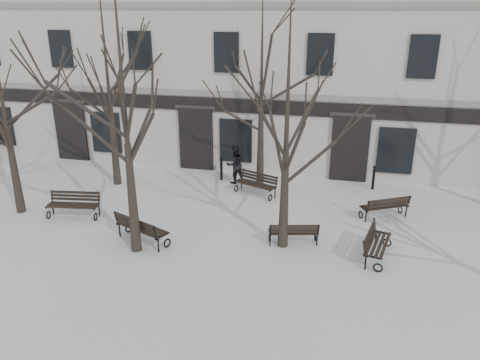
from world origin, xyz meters
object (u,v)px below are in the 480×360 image
(bench_2, at_px, (293,232))
(bench_0, at_px, (74,204))
(bench_1, at_px, (141,228))
(bench_5, at_px, (376,243))
(tree_2, at_px, (288,100))
(bench_4, at_px, (385,206))
(tree_1, at_px, (122,85))
(bench_3, at_px, (256,183))

(bench_2, bearing_deg, bench_0, -15.80)
(bench_1, distance_m, bench_5, 7.42)
(bench_0, bearing_deg, bench_5, -11.19)
(tree_2, distance_m, bench_2, 4.29)
(bench_1, distance_m, bench_4, 8.69)
(tree_2, distance_m, bench_1, 6.22)
(tree_1, xyz_separation_m, bench_1, (-0.06, 0.50, -4.67))
(bench_2, distance_m, bench_4, 4.07)
(bench_4, bearing_deg, bench_0, -16.86)
(bench_4, height_order, bench_5, bench_5)
(tree_1, xyz_separation_m, bench_4, (7.77, 4.27, -4.72))
(bench_3, bearing_deg, tree_2, -44.34)
(bench_5, bearing_deg, bench_4, 3.45)
(bench_4, bearing_deg, bench_1, -3.71)
(bench_0, bearing_deg, bench_3, 22.94)
(bench_0, bearing_deg, bench_2, -10.36)
(tree_1, bearing_deg, bench_5, 9.82)
(tree_1, xyz_separation_m, bench_2, (4.78, 1.52, -4.76))
(tree_2, bearing_deg, bench_3, 112.37)
(tree_1, height_order, bench_3, tree_1)
(bench_2, relative_size, bench_5, 0.89)
(bench_0, bearing_deg, bench_4, 4.30)
(bench_3, bearing_deg, bench_0, -125.50)
(tree_2, distance_m, bench_0, 8.83)
(tree_2, bearing_deg, bench_1, -169.35)
(tree_1, xyz_separation_m, bench_5, (7.33, 1.27, -4.70))
(tree_2, relative_size, bench_2, 4.50)
(bench_3, bearing_deg, bench_4, 9.79)
(tree_2, distance_m, bench_3, 6.14)
(tree_1, distance_m, bench_0, 6.00)
(bench_3, xyz_separation_m, bench_4, (5.00, -1.20, -0.01))
(bench_4, bearing_deg, bench_2, 13.30)
(tree_1, bearing_deg, bench_1, 96.58)
(tree_2, height_order, bench_4, tree_2)
(tree_2, relative_size, bench_5, 3.99)
(tree_1, distance_m, bench_3, 7.73)
(bench_0, height_order, bench_2, bench_0)
(bench_4, bearing_deg, tree_1, -0.62)
(tree_2, relative_size, bench_3, 4.05)
(bench_4, bearing_deg, bench_5, 52.15)
(tree_1, xyz_separation_m, bench_3, (2.77, 5.48, -4.71))
(bench_1, bearing_deg, bench_0, 0.81)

